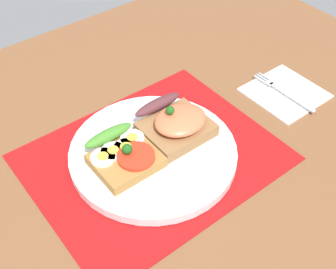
{
  "coord_description": "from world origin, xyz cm",
  "views": [
    {
      "loc": [
        -27.81,
        -39.34,
        52.17
      ],
      "look_at": [
        3.0,
        0.0,
        3.4
      ],
      "focal_mm": 47.17,
      "sensor_mm": 36.0,
      "label": 1
    }
  ],
  "objects_px": {
    "plate": "(153,153)",
    "fork": "(282,91)",
    "sandwich_egg_tomato": "(123,154)",
    "sandwich_salmon": "(176,123)",
    "napkin": "(285,92)"
  },
  "relations": [
    {
      "from": "plate",
      "to": "fork",
      "type": "height_order",
      "value": "plate"
    },
    {
      "from": "sandwich_egg_tomato",
      "to": "plate",
      "type": "bearing_deg",
      "value": -9.91
    },
    {
      "from": "fork",
      "to": "sandwich_egg_tomato",
      "type": "bearing_deg",
      "value": 175.4
    },
    {
      "from": "sandwich_salmon",
      "to": "fork",
      "type": "xyz_separation_m",
      "value": [
        0.23,
        -0.03,
        -0.03
      ]
    },
    {
      "from": "sandwich_egg_tomato",
      "to": "napkin",
      "type": "distance_m",
      "value": 0.34
    },
    {
      "from": "plate",
      "to": "sandwich_salmon",
      "type": "bearing_deg",
      "value": 8.74
    },
    {
      "from": "sandwich_egg_tomato",
      "to": "sandwich_salmon",
      "type": "relative_size",
      "value": 0.93
    },
    {
      "from": "napkin",
      "to": "fork",
      "type": "height_order",
      "value": "fork"
    },
    {
      "from": "plate",
      "to": "napkin",
      "type": "relative_size",
      "value": 2.09
    },
    {
      "from": "plate",
      "to": "napkin",
      "type": "height_order",
      "value": "plate"
    },
    {
      "from": "sandwich_egg_tomato",
      "to": "fork",
      "type": "relative_size",
      "value": 0.71
    },
    {
      "from": "plate",
      "to": "fork",
      "type": "bearing_deg",
      "value": -3.66
    },
    {
      "from": "plate",
      "to": "sandwich_egg_tomato",
      "type": "distance_m",
      "value": 0.06
    },
    {
      "from": "plate",
      "to": "sandwich_salmon",
      "type": "xyz_separation_m",
      "value": [
        0.05,
        0.01,
        0.03
      ]
    },
    {
      "from": "napkin",
      "to": "fork",
      "type": "distance_m",
      "value": 0.01
    }
  ]
}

